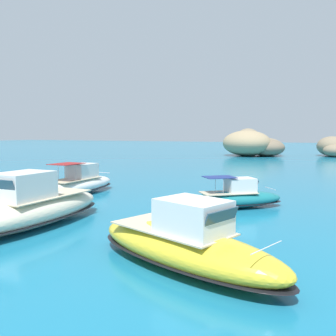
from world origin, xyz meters
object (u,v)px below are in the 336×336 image
(motorboat_cream, at_px, (31,209))
(motorboat_teal, at_px, (236,198))
(islet_large, at_px, (253,144))
(motorboat_yellow, at_px, (185,244))
(motorboat_white, at_px, (79,184))

(motorboat_cream, xyz_separation_m, motorboat_teal, (9.49, 10.30, -0.35))
(islet_large, xyz_separation_m, motorboat_cream, (1.64, -72.57, -1.69))
(motorboat_yellow, bearing_deg, motorboat_teal, 94.52)
(motorboat_white, relative_size, motorboat_yellow, 0.90)
(motorboat_yellow, bearing_deg, motorboat_white, 140.56)
(motorboat_cream, bearing_deg, motorboat_yellow, -11.52)
(motorboat_cream, bearing_deg, islet_large, 91.30)
(motorboat_white, bearing_deg, motorboat_yellow, -39.44)
(motorboat_cream, distance_m, motorboat_yellow, 10.69)
(islet_large, relative_size, motorboat_cream, 1.93)
(islet_large, height_order, motorboat_cream, islet_large)
(motorboat_white, bearing_deg, motorboat_cream, -65.48)
(motorboat_teal, distance_m, motorboat_white, 14.22)
(islet_large, bearing_deg, motorboat_yellow, -80.79)
(motorboat_cream, height_order, motorboat_white, motorboat_cream)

